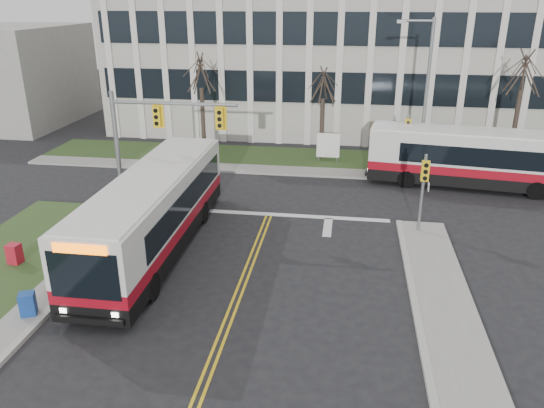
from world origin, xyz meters
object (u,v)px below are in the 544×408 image
(bus_cross, at_px, (478,160))
(newspaper_box_blue, at_px, (28,306))
(bus_main, at_px, (154,214))
(newspaper_box_red, at_px, (15,255))
(streetlight, at_px, (424,89))
(directory_sign, at_px, (328,146))

(bus_cross, xyz_separation_m, newspaper_box_blue, (-17.94, -16.11, -1.14))
(bus_main, height_order, newspaper_box_blue, bus_main)
(newspaper_box_red, bearing_deg, newspaper_box_blue, -45.68)
(streetlight, distance_m, newspaper_box_blue, 24.03)
(newspaper_box_blue, distance_m, newspaper_box_red, 4.37)
(streetlight, xyz_separation_m, newspaper_box_blue, (-14.83, -18.31, -4.72))
(directory_sign, relative_size, newspaper_box_red, 2.11)
(streetlight, bearing_deg, newspaper_box_blue, -129.01)
(bus_cross, bearing_deg, directory_sign, -104.26)
(bus_cross, distance_m, newspaper_box_red, 24.24)
(streetlight, bearing_deg, newspaper_box_red, -139.69)
(directory_sign, bearing_deg, streetlight, -13.23)
(bus_main, height_order, newspaper_box_red, bus_main)
(bus_cross, relative_size, newspaper_box_red, 12.75)
(bus_main, bearing_deg, streetlight, 45.57)
(streetlight, relative_size, bus_main, 0.73)
(bus_main, xyz_separation_m, newspaper_box_red, (-5.22, -2.27, -1.20))
(directory_sign, bearing_deg, newspaper_box_blue, -115.38)
(directory_sign, xyz_separation_m, bus_cross, (8.64, -3.50, 0.44))
(streetlight, height_order, directory_sign, streetlight)
(directory_sign, distance_m, newspaper_box_red, 20.14)
(bus_cross, xyz_separation_m, newspaper_box_red, (-20.64, -12.67, -1.14))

